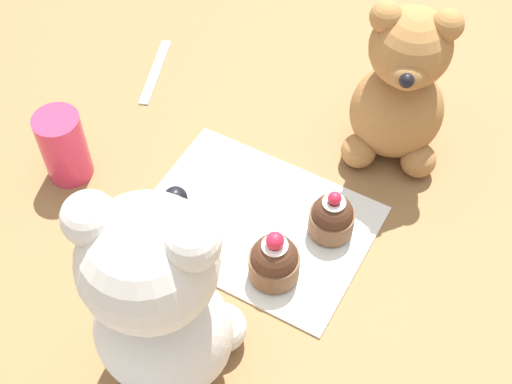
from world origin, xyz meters
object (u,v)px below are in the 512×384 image
object	(u,v)px
teddy_bear_tan	(401,92)
teaspoon	(155,71)
teddy_bear_cream	(159,301)
cupcake_near_cream_bear	(274,260)
cupcake_near_tan_bear	(332,217)
juice_glass	(64,146)

from	to	relation	value
teddy_bear_tan	teaspoon	distance (m)	0.33
teddy_bear_tan	teaspoon	size ratio (longest dim) A/B	1.71
teddy_bear_cream	teddy_bear_tan	xyz separation A→B (m)	(-0.07, -0.35, -0.03)
cupcake_near_cream_bear	teddy_bear_cream	bearing A→B (deg)	73.06
teaspoon	cupcake_near_tan_bear	bearing A→B (deg)	50.00
teddy_bear_tan	cupcake_near_tan_bear	distance (m)	0.16
cupcake_near_tan_bear	juice_glass	bearing A→B (deg)	13.23
cupcake_near_cream_bear	juice_glass	bearing A→B (deg)	-1.71
cupcake_near_tan_bear	juice_glass	size ratio (longest dim) A/B	0.71
teddy_bear_cream	teddy_bear_tan	distance (m)	0.36
teddy_bear_cream	juice_glass	xyz separation A→B (m)	(0.23, -0.14, -0.07)
teddy_bear_cream	teaspoon	distance (m)	0.42
teddy_bear_tan	juice_glass	world-z (taller)	teddy_bear_tan
teddy_bear_tan	cupcake_near_tan_bear	world-z (taller)	teddy_bear_tan
teddy_bear_cream	cupcake_near_cream_bear	distance (m)	0.16
juice_glass	teaspoon	size ratio (longest dim) A/B	0.74
teaspoon	teddy_bear_tan	bearing A→B (deg)	75.65
teaspoon	cupcake_near_cream_bear	bearing A→B (deg)	35.91
teddy_bear_tan	juice_glass	xyz separation A→B (m)	(0.30, 0.21, -0.05)
teddy_bear_tan	cupcake_near_cream_bear	xyz separation A→B (m)	(0.04, 0.22, -0.06)
teaspoon	teddy_bear_cream	bearing A→B (deg)	17.05
teddy_bear_cream	cupcake_near_cream_bear	world-z (taller)	teddy_bear_cream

